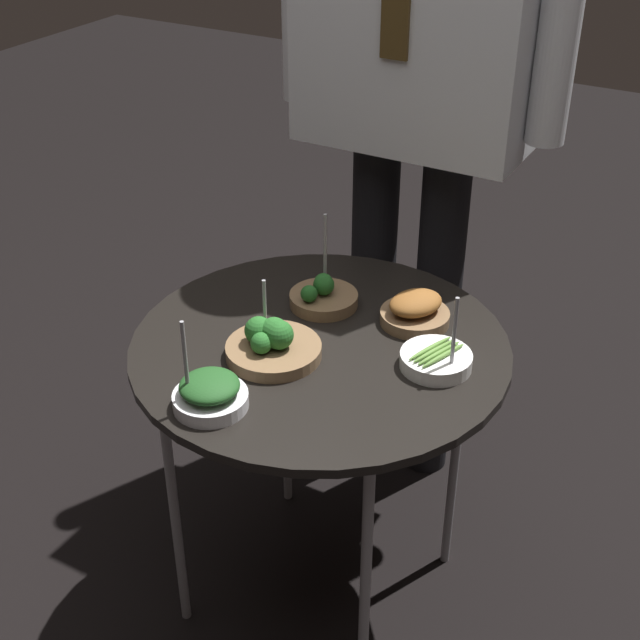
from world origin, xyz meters
TOP-DOWN VIEW (x-y plane):
  - ground_plane at (0.00, 0.00)m, footprint 8.00×8.00m
  - serving_cart at (0.00, 0.00)m, footprint 0.71×0.71m
  - bowl_broccoli_near_rim at (-0.06, 0.12)m, footprint 0.14×0.14m
  - bowl_spinach_back_right at (-0.06, -0.26)m, footprint 0.13×0.13m
  - bowl_broccoli_center at (-0.05, -0.08)m, footprint 0.18×0.18m
  - bowl_roast_mid_right at (0.12, 0.15)m, footprint 0.13×0.14m
  - bowl_asparagus_far_rim at (0.22, 0.03)m, footprint 0.13×0.13m
  - waiter_figure at (-0.05, 0.51)m, footprint 0.65×0.24m

SIDE VIEW (x-z plane):
  - ground_plane at x=0.00m, z-range 0.00..0.00m
  - serving_cart at x=0.00m, z-range 0.29..0.95m
  - bowl_asparagus_far_rim at x=0.22m, z-range 0.60..0.76m
  - bowl_broccoli_near_rim at x=-0.06m, z-range 0.59..0.77m
  - bowl_roast_mid_right at x=0.12m, z-range 0.65..0.72m
  - bowl_spinach_back_right at x=-0.06m, z-range 0.60..0.77m
  - bowl_broccoli_center at x=-0.05m, z-range 0.62..0.75m
  - waiter_figure at x=-0.05m, z-range 0.24..2.00m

